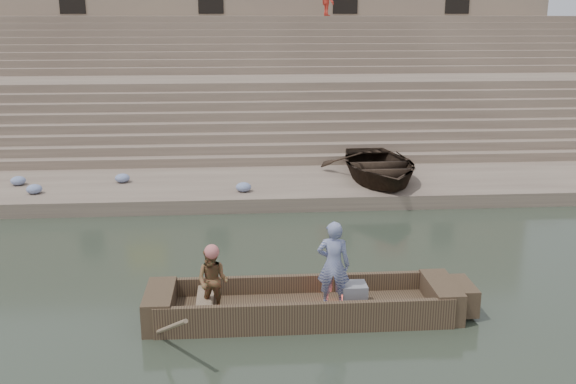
{
  "coord_description": "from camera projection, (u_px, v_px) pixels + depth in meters",
  "views": [
    {
      "loc": [
        -0.69,
        -11.2,
        5.33
      ],
      "look_at": [
        0.4,
        3.07,
        1.4
      ],
      "focal_mm": 40.72,
      "sensor_mm": 36.0,
      "label": 1
    }
  ],
  "objects": [
    {
      "name": "mid_landing",
      "position": [
        255.0,
        112.0,
        26.76
      ],
      "size": [
        32.0,
        3.0,
        2.8
      ],
      "primitive_type": "cube",
      "color": "gray",
      "rests_on": "ground"
    },
    {
      "name": "rowboat_trim",
      "position": [
        314.0,
        301.0,
        11.77
      ],
      "size": [
        6.04,
        2.63,
        1.88
      ],
      "color": "brown",
      "rests_on": "ground"
    },
    {
      "name": "television",
      "position": [
        353.0,
        294.0,
        11.8
      ],
      "size": [
        0.46,
        0.42,
        0.4
      ],
      "color": "gray",
      "rests_on": "main_rowboat"
    },
    {
      "name": "lower_landing",
      "position": [
        263.0,
        188.0,
        19.87
      ],
      "size": [
        32.0,
        4.0,
        0.4
      ],
      "primitive_type": "cube",
      "color": "gray",
      "rests_on": "ground"
    },
    {
      "name": "cloth_bundles",
      "position": [
        104.0,
        184.0,
        19.02
      ],
      "size": [
        7.11,
        1.77,
        0.26
      ],
      "color": "#3F5999",
      "rests_on": "lower_landing"
    },
    {
      "name": "main_rowboat",
      "position": [
        303.0,
        311.0,
        11.82
      ],
      "size": [
        5.0,
        1.3,
        0.22
      ],
      "primitive_type": "cube",
      "color": "brown",
      "rests_on": "ground"
    },
    {
      "name": "building_wall",
      "position": [
        249.0,
        8.0,
        36.23
      ],
      "size": [
        32.0,
        5.07,
        11.2
      ],
      "color": "gray",
      "rests_on": "ground"
    },
    {
      "name": "rowing_man",
      "position": [
        213.0,
        281.0,
        11.36
      ],
      "size": [
        0.7,
        0.62,
        1.21
      ],
      "primitive_type": "imported",
      "rotation": [
        0.0,
        0.0,
        -0.33
      ],
      "color": "#21632A",
      "rests_on": "main_rowboat"
    },
    {
      "name": "beached_rowboat",
      "position": [
        379.0,
        166.0,
        19.83
      ],
      "size": [
        3.24,
        4.45,
        0.91
      ],
      "primitive_type": "imported",
      "rotation": [
        0.0,
        0.0,
        0.03
      ],
      "color": "#2D2116",
      "rests_on": "lower_landing"
    },
    {
      "name": "ghat_steps",
      "position": [
        254.0,
        98.0,
        28.29
      ],
      "size": [
        32.0,
        11.0,
        5.2
      ],
      "color": "gray",
      "rests_on": "ground"
    },
    {
      "name": "upper_landing",
      "position": [
        251.0,
        69.0,
        33.18
      ],
      "size": [
        32.0,
        3.0,
        5.2
      ],
      "primitive_type": "cube",
      "color": "gray",
      "rests_on": "ground"
    },
    {
      "name": "ground",
      "position": [
        279.0,
        307.0,
        12.23
      ],
      "size": [
        120.0,
        120.0,
        0.0
      ],
      "primitive_type": "plane",
      "color": "#273125",
      "rests_on": "ground"
    },
    {
      "name": "standing_man",
      "position": [
        333.0,
        265.0,
        11.56
      ],
      "size": [
        0.65,
        0.5,
        1.61
      ],
      "primitive_type": "imported",
      "rotation": [
        0.0,
        0.0,
        2.93
      ],
      "color": "navy",
      "rests_on": "main_rowboat"
    }
  ]
}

